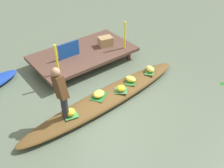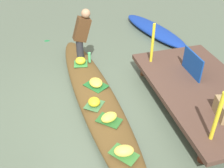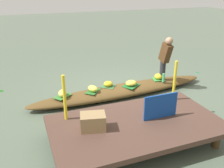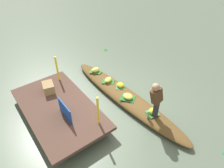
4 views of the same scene
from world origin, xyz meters
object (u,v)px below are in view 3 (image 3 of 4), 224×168
object	(u,v)px
vendor_boat	(123,90)
water_bottle	(163,78)
banana_bunch_2	(131,83)
vendor_person	(165,56)
banana_bunch_0	(108,84)
market_banner	(161,106)
banana_bunch_3	(93,89)
produce_crate	(93,122)
banana_bunch_1	(158,77)
banana_bunch_4	(62,93)

from	to	relation	value
vendor_boat	water_bottle	bearing A→B (deg)	170.74
banana_bunch_2	vendor_person	xyz separation A→B (m)	(-1.03, -0.05, 0.63)
banana_bunch_0	vendor_person	distance (m)	1.74
banana_bunch_2	market_banner	world-z (taller)	market_banner
banana_bunch_2	market_banner	bearing A→B (deg)	80.92
vendor_person	market_banner	bearing A→B (deg)	56.19
banana_bunch_3	vendor_boat	bearing A→B (deg)	-176.84
vendor_person	produce_crate	size ratio (longest dim) A/B	2.82
banana_bunch_1	water_bottle	distance (m)	0.22
banana_bunch_2	produce_crate	world-z (taller)	produce_crate
vendor_boat	banana_bunch_4	size ratio (longest dim) A/B	16.65
banana_bunch_4	produce_crate	distance (m)	1.89
banana_bunch_2	produce_crate	size ratio (longest dim) A/B	0.71
banana_bunch_1	banana_bunch_4	distance (m)	2.77
water_bottle	banana_bunch_3	bearing A→B (deg)	-2.27
banana_bunch_0	banana_bunch_4	xyz separation A→B (m)	(1.25, 0.18, 0.01)
banana_bunch_4	vendor_person	distance (m)	2.94
banana_bunch_1	vendor_person	size ratio (longest dim) A/B	0.19
vendor_boat	water_bottle	distance (m)	1.20
produce_crate	banana_bunch_1	bearing A→B (deg)	-141.64
banana_bunch_1	produce_crate	bearing A→B (deg)	38.36
vendor_boat	banana_bunch_1	world-z (taller)	banana_bunch_1
banana_bunch_1	water_bottle	world-z (taller)	water_bottle
banana_bunch_4	produce_crate	xyz separation A→B (m)	(-0.20, 1.87, 0.20)
banana_bunch_0	banana_bunch_1	xyz separation A→B (m)	(-1.51, 0.02, 0.01)
market_banner	water_bottle	bearing A→B (deg)	-123.59
banana_bunch_0	water_bottle	xyz separation A→B (m)	(-1.54, 0.24, 0.05)
vendor_person	water_bottle	size ratio (longest dim) A/B	5.06
banana_bunch_3	market_banner	size ratio (longest dim) A/B	0.43
banana_bunch_2	water_bottle	world-z (taller)	water_bottle
banana_bunch_1	banana_bunch_2	world-z (taller)	banana_bunch_1
banana_bunch_4	banana_bunch_1	bearing A→B (deg)	-176.77
vendor_boat	banana_bunch_3	distance (m)	0.87
banana_bunch_0	produce_crate	xyz separation A→B (m)	(1.04, 2.05, 0.21)
vendor_boat	vendor_person	world-z (taller)	vendor_person
banana_bunch_0	banana_bunch_4	bearing A→B (deg)	8.10
vendor_boat	banana_bunch_3	size ratio (longest dim) A/B	16.92
banana_bunch_4	market_banner	world-z (taller)	market_banner
banana_bunch_1	produce_crate	distance (m)	3.27
banana_bunch_1	market_banner	world-z (taller)	market_banner
banana_bunch_2	produce_crate	bearing A→B (deg)	48.97
banana_bunch_0	water_bottle	world-z (taller)	water_bottle
banana_bunch_4	market_banner	distance (m)	2.49
vendor_boat	banana_bunch_2	xyz separation A→B (m)	(-0.22, 0.06, 0.20)
vendor_boat	banana_bunch_3	xyz separation A→B (m)	(0.85, 0.05, 0.20)
water_bottle	banana_bunch_0	bearing A→B (deg)	-8.73
water_bottle	banana_bunch_1	bearing A→B (deg)	-82.53
banana_bunch_1	banana_bunch_4	bearing A→B (deg)	3.23
banana_bunch_1	produce_crate	size ratio (longest dim) A/B	0.54
banana_bunch_0	banana_bunch_4	size ratio (longest dim) A/B	0.79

